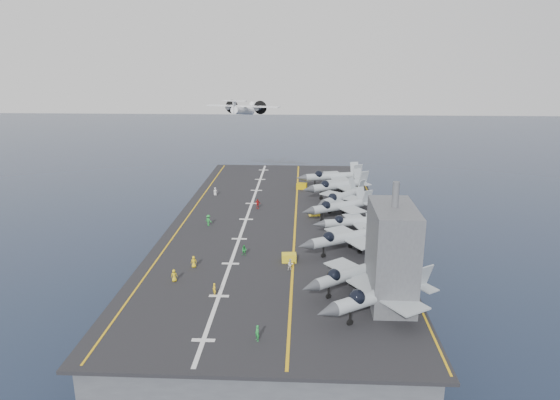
{
  "coord_description": "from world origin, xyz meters",
  "views": [
    {
      "loc": [
        4.32,
        -85.87,
        39.55
      ],
      "look_at": [
        0.0,
        4.0,
        13.0
      ],
      "focal_mm": 32.0,
      "sensor_mm": 36.0,
      "label": 1
    }
  ],
  "objects_px": {
    "tow_cart_a": "(289,258)",
    "transport_plane": "(243,111)",
    "island_superstructure": "(392,243)",
    "fighter_jet_0": "(380,294)"
  },
  "relations": [
    {
      "from": "island_superstructure",
      "to": "transport_plane",
      "type": "xyz_separation_m",
      "value": [
        -28.22,
        87.9,
        5.8
      ]
    },
    {
      "from": "island_superstructure",
      "to": "fighter_jet_0",
      "type": "height_order",
      "value": "island_superstructure"
    },
    {
      "from": "island_superstructure",
      "to": "tow_cart_a",
      "type": "relative_size",
      "value": 6.87
    },
    {
      "from": "fighter_jet_0",
      "to": "tow_cart_a",
      "type": "xyz_separation_m",
      "value": [
        -10.94,
        14.83,
        -2.08
      ]
    },
    {
      "from": "island_superstructure",
      "to": "transport_plane",
      "type": "distance_m",
      "value": 92.5
    },
    {
      "from": "island_superstructure",
      "to": "fighter_jet_0",
      "type": "relative_size",
      "value": 0.8
    },
    {
      "from": "island_superstructure",
      "to": "tow_cart_a",
      "type": "distance_m",
      "value": 18.18
    },
    {
      "from": "tow_cart_a",
      "to": "transport_plane",
      "type": "xyz_separation_m",
      "value": [
        -15.62,
        76.74,
        12.68
      ]
    },
    {
      "from": "tow_cart_a",
      "to": "island_superstructure",
      "type": "bearing_deg",
      "value": -41.55
    },
    {
      "from": "tow_cart_a",
      "to": "transport_plane",
      "type": "relative_size",
      "value": 0.09
    }
  ]
}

